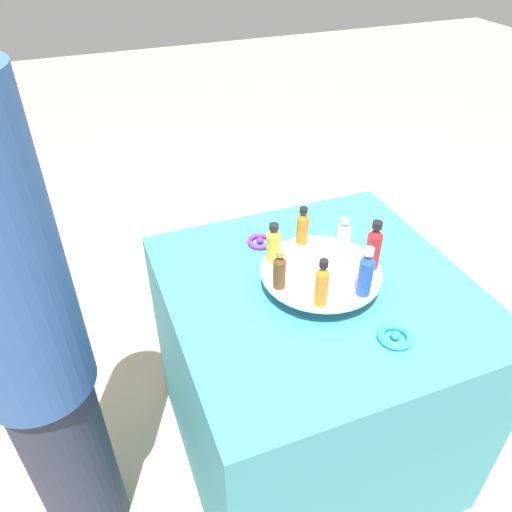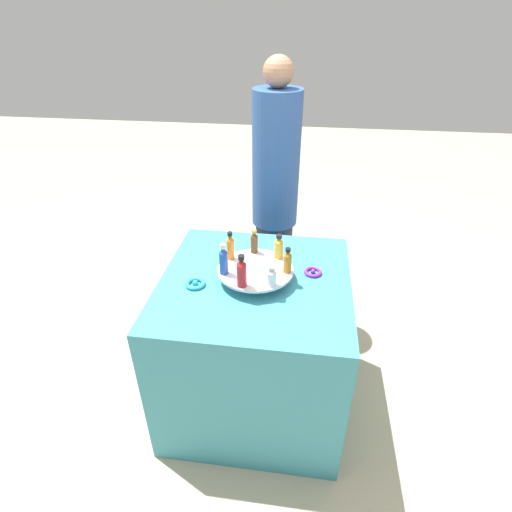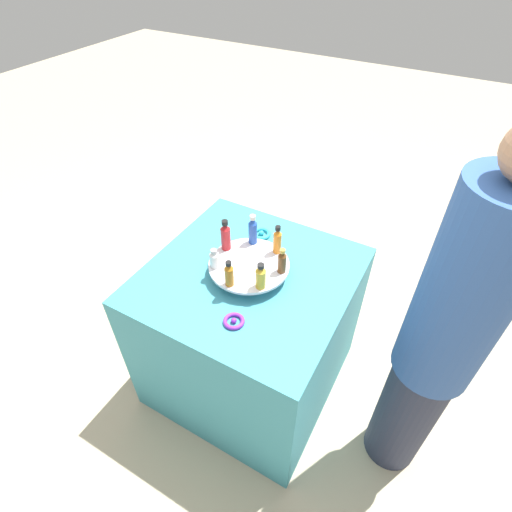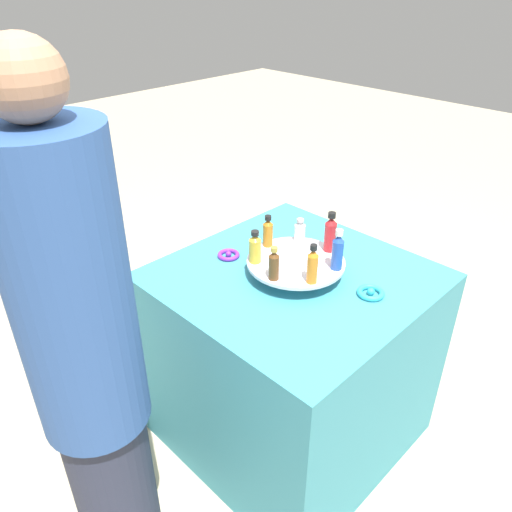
{
  "view_description": "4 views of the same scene",
  "coord_description": "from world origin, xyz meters",
  "px_view_note": "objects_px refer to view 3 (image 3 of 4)",
  "views": [
    {
      "loc": [
        0.97,
        -0.57,
        1.72
      ],
      "look_at": [
        -0.0,
        -0.2,
        0.94
      ],
      "focal_mm": 35.0,
      "sensor_mm": 36.0,
      "label": 1
    },
    {
      "loc": [
        -0.2,
        1.48,
        1.84
      ],
      "look_at": [
        -0.0,
        -0.02,
        0.9
      ],
      "focal_mm": 28.0,
      "sensor_mm": 36.0,
      "label": 2
    },
    {
      "loc": [
        -1.07,
        -0.63,
        1.99
      ],
      "look_at": [
        -0.0,
        -0.03,
        0.91
      ],
      "focal_mm": 28.0,
      "sensor_mm": 36.0,
      "label": 3
    },
    {
      "loc": [
        0.95,
        -1.15,
        1.75
      ],
      "look_at": [
        -0.0,
        -0.19,
        0.94
      ],
      "focal_mm": 35.0,
      "sensor_mm": 36.0,
      "label": 4
    }
  ],
  "objects_px": {
    "bottle_amber": "(229,274)",
    "bottle_gold": "(261,277)",
    "bottle_clear": "(215,259)",
    "person_figure": "(441,343)",
    "bottle_brown": "(282,262)",
    "ribbon_bow_teal": "(261,234)",
    "bottle_red": "(226,236)",
    "bottle_orange": "(277,240)",
    "bottle_blue": "(253,230)",
    "display_stand": "(249,266)",
    "ribbon_bow_purple": "(234,321)"
  },
  "relations": [
    {
      "from": "bottle_red",
      "to": "bottle_clear",
      "type": "bearing_deg",
      "value": -169.87
    },
    {
      "from": "bottle_red",
      "to": "bottle_amber",
      "type": "bearing_deg",
      "value": -144.15
    },
    {
      "from": "display_stand",
      "to": "person_figure",
      "type": "relative_size",
      "value": 0.21
    },
    {
      "from": "bottle_red",
      "to": "bottle_brown",
      "type": "bearing_deg",
      "value": -92.72
    },
    {
      "from": "bottle_blue",
      "to": "bottle_red",
      "type": "xyz_separation_m",
      "value": [
        -0.09,
        0.08,
        0.0
      ]
    },
    {
      "from": "person_figure",
      "to": "display_stand",
      "type": "bearing_deg",
      "value": 0.0
    },
    {
      "from": "bottle_blue",
      "to": "bottle_brown",
      "type": "relative_size",
      "value": 1.24
    },
    {
      "from": "bottle_red",
      "to": "bottle_brown",
      "type": "distance_m",
      "value": 0.28
    },
    {
      "from": "bottle_gold",
      "to": "person_figure",
      "type": "height_order",
      "value": "person_figure"
    },
    {
      "from": "person_figure",
      "to": "ribbon_bow_purple",
      "type": "bearing_deg",
      "value": 20.32
    },
    {
      "from": "bottle_brown",
      "to": "ribbon_bow_teal",
      "type": "distance_m",
      "value": 0.34
    },
    {
      "from": "display_stand",
      "to": "bottle_brown",
      "type": "relative_size",
      "value": 2.9
    },
    {
      "from": "ribbon_bow_teal",
      "to": "bottle_clear",
      "type": "bearing_deg",
      "value": 174.48
    },
    {
      "from": "bottle_blue",
      "to": "bottle_gold",
      "type": "distance_m",
      "value": 0.28
    },
    {
      "from": "bottle_red",
      "to": "bottle_brown",
      "type": "relative_size",
      "value": 1.26
    },
    {
      "from": "bottle_blue",
      "to": "bottle_brown",
      "type": "distance_m",
      "value": 0.22
    },
    {
      "from": "ribbon_bow_teal",
      "to": "bottle_red",
      "type": "bearing_deg",
      "value": 166.06
    },
    {
      "from": "bottle_amber",
      "to": "bottle_gold",
      "type": "relative_size",
      "value": 1.0
    },
    {
      "from": "bottle_clear",
      "to": "bottle_gold",
      "type": "relative_size",
      "value": 0.75
    },
    {
      "from": "bottle_clear",
      "to": "person_figure",
      "type": "xyz_separation_m",
      "value": [
        0.07,
        -0.9,
        -0.06
      ]
    },
    {
      "from": "bottle_amber",
      "to": "ribbon_bow_teal",
      "type": "bearing_deg",
      "value": 10.65
    },
    {
      "from": "bottle_amber",
      "to": "bottle_gold",
      "type": "bearing_deg",
      "value": -67.01
    },
    {
      "from": "ribbon_bow_purple",
      "to": "ribbon_bow_teal",
      "type": "height_order",
      "value": "ribbon_bow_teal"
    },
    {
      "from": "bottle_blue",
      "to": "bottle_amber",
      "type": "height_order",
      "value": "bottle_blue"
    },
    {
      "from": "ribbon_bow_purple",
      "to": "person_figure",
      "type": "relative_size",
      "value": 0.05
    },
    {
      "from": "bottle_gold",
      "to": "bottle_amber",
      "type": "bearing_deg",
      "value": 112.99
    },
    {
      "from": "bottle_orange",
      "to": "ribbon_bow_purple",
      "type": "xyz_separation_m",
      "value": [
        -0.39,
        -0.01,
        -0.12
      ]
    },
    {
      "from": "display_stand",
      "to": "bottle_blue",
      "type": "xyz_separation_m",
      "value": [
        0.13,
        0.06,
        0.08
      ]
    },
    {
      "from": "bottle_orange",
      "to": "bottle_clear",
      "type": "height_order",
      "value": "bottle_orange"
    },
    {
      "from": "bottle_clear",
      "to": "bottle_brown",
      "type": "distance_m",
      "value": 0.28
    },
    {
      "from": "bottle_amber",
      "to": "person_figure",
      "type": "relative_size",
      "value": 0.07
    },
    {
      "from": "person_figure",
      "to": "bottle_blue",
      "type": "bearing_deg",
      "value": -8.8
    },
    {
      "from": "bottle_clear",
      "to": "ribbon_bow_teal",
      "type": "xyz_separation_m",
      "value": [
        0.34,
        -0.03,
        -0.09
      ]
    },
    {
      "from": "ribbon_bow_teal",
      "to": "display_stand",
      "type": "bearing_deg",
      "value": -162.39
    },
    {
      "from": "bottle_red",
      "to": "display_stand",
      "type": "bearing_deg",
      "value": -105.58
    },
    {
      "from": "bottle_blue",
      "to": "bottle_red",
      "type": "relative_size",
      "value": 0.98
    },
    {
      "from": "bottle_clear",
      "to": "ribbon_bow_purple",
      "type": "height_order",
      "value": "bottle_clear"
    },
    {
      "from": "display_stand",
      "to": "ribbon_bow_purple",
      "type": "bearing_deg",
      "value": -162.39
    },
    {
      "from": "bottle_orange",
      "to": "bottle_blue",
      "type": "height_order",
      "value": "bottle_blue"
    },
    {
      "from": "bottle_blue",
      "to": "bottle_red",
      "type": "bearing_deg",
      "value": 138.71
    },
    {
      "from": "bottle_brown",
      "to": "bottle_gold",
      "type": "bearing_deg",
      "value": 164.42
    },
    {
      "from": "bottle_orange",
      "to": "bottle_red",
      "type": "bearing_deg",
      "value": 112.99
    },
    {
      "from": "bottle_amber",
      "to": "bottle_brown",
      "type": "xyz_separation_m",
      "value": [
        0.17,
        -0.15,
        -0.0
      ]
    },
    {
      "from": "bottle_red",
      "to": "ribbon_bow_purple",
      "type": "bearing_deg",
      "value": -143.59
    },
    {
      "from": "bottle_orange",
      "to": "bottle_gold",
      "type": "relative_size",
      "value": 1.15
    },
    {
      "from": "display_stand",
      "to": "bottle_amber",
      "type": "distance_m",
      "value": 0.16
    },
    {
      "from": "display_stand",
      "to": "ribbon_bow_purple",
      "type": "relative_size",
      "value": 4.12
    },
    {
      "from": "display_stand",
      "to": "bottle_orange",
      "type": "height_order",
      "value": "bottle_orange"
    },
    {
      "from": "bottle_brown",
      "to": "person_figure",
      "type": "xyz_separation_m",
      "value": [
        -0.04,
        -0.65,
        -0.07
      ]
    },
    {
      "from": "bottle_gold",
      "to": "ribbon_bow_purple",
      "type": "height_order",
      "value": "bottle_gold"
    }
  ]
}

